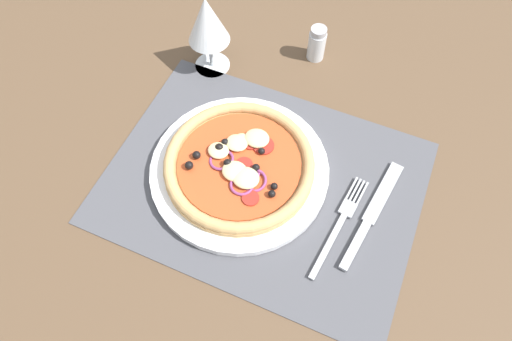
{
  "coord_description": "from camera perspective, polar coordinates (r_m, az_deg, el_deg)",
  "views": [
    {
      "loc": [
        12.09,
        -31.02,
        61.36
      ],
      "look_at": [
        -1.2,
        0.0,
        2.86
      ],
      "focal_mm": 31.15,
      "sensor_mm": 36.0,
      "label": 1
    }
  ],
  "objects": [
    {
      "name": "ground_plane",
      "position": [
        0.71,
        0.89,
        -1.97
      ],
      "size": [
        190.0,
        140.0,
        2.4
      ],
      "primitive_type": "cube",
      "color": "brown"
    },
    {
      "name": "placemat",
      "position": [
        0.7,
        0.91,
        -1.43
      ],
      "size": [
        47.96,
        35.83,
        0.4
      ],
      "primitive_type": "cube",
      "color": "#4C4C51",
      "rests_on": "ground_plane"
    },
    {
      "name": "plate",
      "position": [
        0.7,
        -2.05,
        0.2
      ],
      "size": [
        27.93,
        27.93,
        1.46
      ],
      "primitive_type": "cylinder",
      "color": "white",
      "rests_on": "placemat"
    },
    {
      "name": "pizza",
      "position": [
        0.68,
        -2.1,
        0.98
      ],
      "size": [
        23.29,
        23.29,
        2.67
      ],
      "color": "tan",
      "rests_on": "plate"
    },
    {
      "name": "fork",
      "position": [
        0.67,
        10.89,
        -6.38
      ],
      "size": [
        3.66,
        18.05,
        0.44
      ],
      "rotation": [
        0.0,
        0.0,
        1.45
      ],
      "color": "#B2B5BA",
      "rests_on": "placemat"
    },
    {
      "name": "knife",
      "position": [
        0.69,
        14.74,
        -5.26
      ],
      "size": [
        4.57,
        20.03,
        0.62
      ],
      "rotation": [
        0.0,
        0.0,
        1.42
      ],
      "color": "#B2B5BA",
      "rests_on": "placemat"
    },
    {
      "name": "wine_glass",
      "position": [
        0.78,
        -6.27,
        18.43
      ],
      "size": [
        7.2,
        7.2,
        14.9
      ],
      "color": "silver",
      "rests_on": "ground_plane"
    },
    {
      "name": "pepper_shaker",
      "position": [
        0.84,
        7.82,
        15.84
      ],
      "size": [
        3.2,
        3.2,
        6.7
      ],
      "color": "silver",
      "rests_on": "ground_plane"
    }
  ]
}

